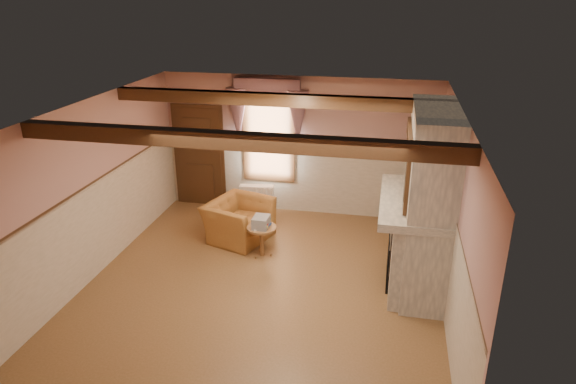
% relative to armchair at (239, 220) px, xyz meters
% --- Properties ---
extents(floor, '(5.50, 6.00, 0.01)m').
position_rel_armchair_xyz_m(floor, '(0.83, -1.50, -0.37)').
color(floor, brown).
rests_on(floor, ground).
extents(ceiling, '(5.50, 6.00, 0.01)m').
position_rel_armchair_xyz_m(ceiling, '(0.83, -1.50, 2.43)').
color(ceiling, silver).
rests_on(ceiling, wall_back).
extents(wall_back, '(5.50, 0.02, 2.80)m').
position_rel_armchair_xyz_m(wall_back, '(0.83, 1.50, 1.03)').
color(wall_back, tan).
rests_on(wall_back, floor).
extents(wall_front, '(5.50, 0.02, 2.80)m').
position_rel_armchair_xyz_m(wall_front, '(0.83, -4.50, 1.03)').
color(wall_front, tan).
rests_on(wall_front, floor).
extents(wall_left, '(0.02, 6.00, 2.80)m').
position_rel_armchair_xyz_m(wall_left, '(-1.92, -1.50, 1.03)').
color(wall_left, tan).
rests_on(wall_left, floor).
extents(wall_right, '(0.02, 6.00, 2.80)m').
position_rel_armchair_xyz_m(wall_right, '(3.58, -1.50, 1.03)').
color(wall_right, tan).
rests_on(wall_right, floor).
extents(wainscot, '(5.50, 6.00, 1.50)m').
position_rel_armchair_xyz_m(wainscot, '(0.83, -1.50, 0.38)').
color(wainscot, beige).
rests_on(wainscot, floor).
extents(chair_rail, '(5.50, 6.00, 0.08)m').
position_rel_armchair_xyz_m(chair_rail, '(0.83, -1.50, 1.13)').
color(chair_rail, black).
rests_on(chair_rail, wainscot).
extents(firebox, '(0.20, 0.95, 0.90)m').
position_rel_armchair_xyz_m(firebox, '(2.83, -0.90, 0.08)').
color(firebox, black).
rests_on(firebox, floor).
extents(armchair, '(1.29, 1.38, 0.73)m').
position_rel_armchair_xyz_m(armchair, '(0.00, 0.00, 0.00)').
color(armchair, '#9E662D').
rests_on(armchair, floor).
extents(side_table, '(0.55, 0.55, 0.55)m').
position_rel_armchair_xyz_m(side_table, '(0.58, -0.56, -0.09)').
color(side_table, brown).
rests_on(side_table, floor).
extents(book_stack, '(0.27, 0.33, 0.20)m').
position_rel_armchair_xyz_m(book_stack, '(0.58, -0.58, 0.28)').
color(book_stack, '#B7AD8C').
rests_on(book_stack, side_table).
extents(radiator, '(0.72, 0.28, 0.60)m').
position_rel_armchair_xyz_m(radiator, '(0.03, 1.20, -0.07)').
color(radiator, silver).
rests_on(radiator, floor).
extents(bowl, '(0.34, 0.34, 0.08)m').
position_rel_armchair_xyz_m(bowl, '(3.08, -0.97, 1.09)').
color(bowl, brown).
rests_on(bowl, mantel).
extents(mantel_clock, '(0.14, 0.24, 0.20)m').
position_rel_armchair_xyz_m(mantel_clock, '(3.08, -0.18, 1.15)').
color(mantel_clock, '#311D0D').
rests_on(mantel_clock, mantel).
extents(oil_lamp, '(0.11, 0.11, 0.28)m').
position_rel_armchair_xyz_m(oil_lamp, '(3.08, -0.53, 1.19)').
color(oil_lamp, gold).
rests_on(oil_lamp, mantel).
extents(candle_red, '(0.06, 0.06, 0.16)m').
position_rel_armchair_xyz_m(candle_red, '(3.08, -1.66, 1.13)').
color(candle_red, '#9F1314').
rests_on(candle_red, mantel).
extents(jar_yellow, '(0.06, 0.06, 0.12)m').
position_rel_armchair_xyz_m(jar_yellow, '(3.08, -1.21, 1.11)').
color(jar_yellow, gold).
rests_on(jar_yellow, mantel).
extents(fireplace, '(0.85, 2.00, 2.80)m').
position_rel_armchair_xyz_m(fireplace, '(3.26, -0.90, 1.03)').
color(fireplace, gray).
rests_on(fireplace, floor).
extents(mantel, '(1.05, 2.05, 0.12)m').
position_rel_armchair_xyz_m(mantel, '(3.08, -0.90, 0.99)').
color(mantel, gray).
rests_on(mantel, fireplace).
extents(overmantel_mirror, '(0.06, 1.44, 1.04)m').
position_rel_armchair_xyz_m(overmantel_mirror, '(2.89, -0.90, 1.60)').
color(overmantel_mirror, silver).
rests_on(overmantel_mirror, fireplace).
extents(door, '(1.10, 0.10, 2.10)m').
position_rel_armchair_xyz_m(door, '(-1.27, 1.44, 0.68)').
color(door, black).
rests_on(door, floor).
extents(window, '(1.06, 0.08, 2.02)m').
position_rel_armchair_xyz_m(window, '(0.23, 1.47, 1.28)').
color(window, white).
rests_on(window, wall_back).
extents(window_drapes, '(1.30, 0.14, 1.40)m').
position_rel_armchair_xyz_m(window_drapes, '(0.23, 1.38, 1.88)').
color(window_drapes, gray).
rests_on(window_drapes, wall_back).
extents(ceiling_beam_front, '(5.50, 0.18, 0.20)m').
position_rel_armchair_xyz_m(ceiling_beam_front, '(0.83, -2.70, 2.33)').
color(ceiling_beam_front, black).
rests_on(ceiling_beam_front, ceiling).
extents(ceiling_beam_back, '(5.50, 0.18, 0.20)m').
position_rel_armchair_xyz_m(ceiling_beam_back, '(0.83, -0.30, 2.33)').
color(ceiling_beam_back, black).
rests_on(ceiling_beam_back, ceiling).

